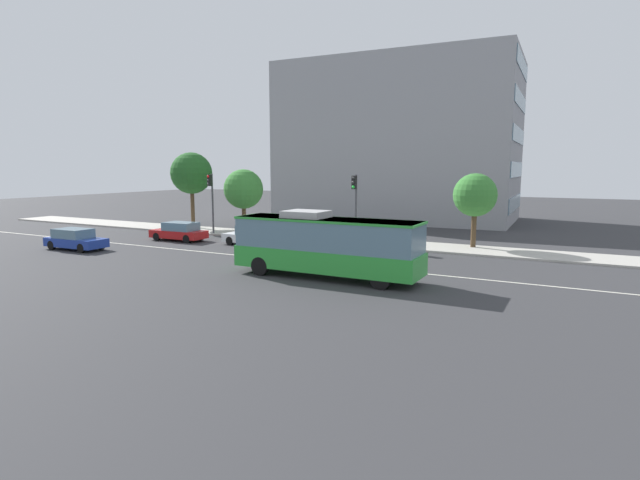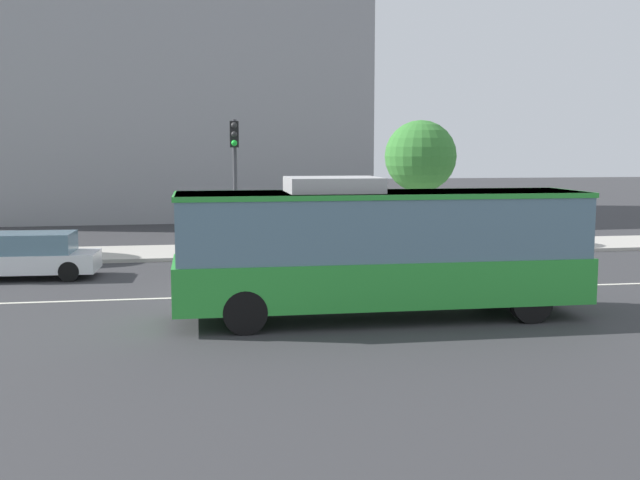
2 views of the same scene
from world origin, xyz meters
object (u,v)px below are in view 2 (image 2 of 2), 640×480
at_px(sedan_white, 28,256).
at_px(traffic_light_near_corner, 235,164).
at_px(transit_bus, 381,245).
at_px(street_tree_kerbside_centre, 421,157).

height_order(sedan_white, traffic_light_near_corner, traffic_light_near_corner).
distance_m(sedan_white, traffic_light_near_corner, 7.97).
height_order(transit_bus, street_tree_kerbside_centre, street_tree_kerbside_centre).
xyz_separation_m(transit_bus, sedan_white, (-9.76, 7.37, -1.09)).
relative_size(sedan_white, traffic_light_near_corner, 0.88).
xyz_separation_m(transit_bus, street_tree_kerbside_centre, (4.96, 13.19, 1.97)).
bearing_deg(traffic_light_near_corner, sedan_white, -61.08).
xyz_separation_m(transit_bus, traffic_light_near_corner, (-2.97, 10.46, 1.75)).
height_order(traffic_light_near_corner, street_tree_kerbside_centre, street_tree_kerbside_centre).
xyz_separation_m(sedan_white, traffic_light_near_corner, (6.78, 3.09, 2.84)).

